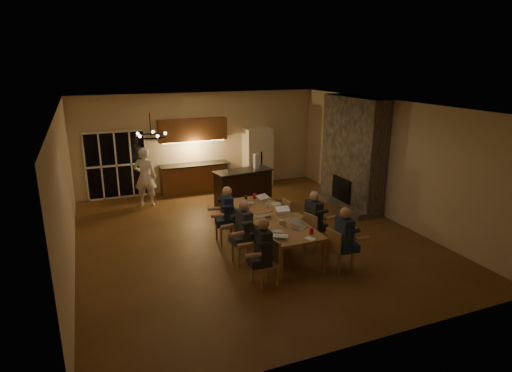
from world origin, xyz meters
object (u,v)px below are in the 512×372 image
at_px(laptop_f, 266,198).
at_px(redcup_far, 255,196).
at_px(redcup_near, 311,231).
at_px(can_cola, 246,198).
at_px(mug_mid, 267,206).
at_px(plate_far, 276,204).
at_px(bar_blender, 256,161).
at_px(chandelier, 151,136).
at_px(chair_right_mid, 317,231).
at_px(laptop_a, 280,231).
at_px(chair_left_far, 226,225).
at_px(bar_bottle, 229,169).
at_px(laptop_d, 284,211).
at_px(laptop_b, 301,223).
at_px(person_right_mid, 313,221).
at_px(can_silver, 284,224).
at_px(plate_near, 294,222).
at_px(mug_front, 281,222).
at_px(dining_table, 271,232).
at_px(plate_left, 278,232).
at_px(chair_left_near, 265,263).
at_px(mug_back, 242,205).
at_px(person_left_near, 263,252).
at_px(person_left_far, 228,215).
at_px(chair_right_far, 294,216).
at_px(laptop_c, 262,212).
at_px(standing_person, 145,177).
at_px(person_left_mid, 244,231).
at_px(laptop_e, 247,199).
at_px(redcup_mid, 247,211).
at_px(chair_left_mid, 243,243).

distance_m(laptop_f, redcup_far, 0.42).
relative_size(redcup_near, can_cola, 1.00).
height_order(mug_mid, redcup_near, redcup_near).
relative_size(plate_far, bar_blender, 0.61).
bearing_deg(chandelier, chair_right_mid, -10.15).
relative_size(chair_right_mid, chandelier, 1.49).
xyz_separation_m(laptop_a, can_cola, (0.19, 2.46, -0.05)).
height_order(chair_left_far, bar_bottle, bar_bottle).
relative_size(laptop_d, plate_far, 1.17).
relative_size(laptop_b, bar_blender, 0.72).
bearing_deg(bar_blender, mug_mid, -109.45).
xyz_separation_m(chair_left_far, laptop_b, (1.18, -1.51, 0.42)).
height_order(person_right_mid, laptop_a, person_right_mid).
distance_m(can_silver, plate_near, 0.33).
distance_m(can_silver, plate_far, 1.47).
bearing_deg(plate_far, mug_front, -110.28).
relative_size(dining_table, laptop_a, 9.98).
xyz_separation_m(laptop_b, plate_left, (-0.54, -0.05, -0.10)).
distance_m(chair_left_near, mug_back, 2.46).
xyz_separation_m(dining_table, redcup_far, (0.13, 1.37, 0.44)).
distance_m(person_left_near, chandelier, 3.15).
relative_size(person_left_far, plate_near, 5.52).
bearing_deg(laptop_a, chair_right_far, -92.58).
bearing_deg(redcup_near, can_cola, 100.21).
distance_m(chair_left_far, chair_right_mid, 2.13).
bearing_deg(mug_mid, can_silver, -96.38).
bearing_deg(chair_right_mid, laptop_c, 48.47).
xyz_separation_m(standing_person, laptop_f, (2.52, -3.12, -0.02)).
distance_m(chair_left_near, person_left_mid, 1.09).
xyz_separation_m(laptop_e, mug_back, (-0.22, -0.20, -0.06)).
bearing_deg(can_silver, laptop_d, 65.29).
xyz_separation_m(chair_right_far, laptop_e, (-1.04, 0.53, 0.42)).
bearing_deg(person_left_far, chandelier, -64.98).
bearing_deg(chandelier, laptop_d, -3.10).
distance_m(bar_bottle, bar_blender, 0.94).
bearing_deg(person_left_mid, laptop_c, 123.59).
height_order(person_right_mid, plate_left, person_right_mid).
relative_size(laptop_d, redcup_mid, 2.67).
height_order(person_right_mid, mug_back, person_right_mid).
distance_m(laptop_f, plate_left, 1.97).
height_order(chair_left_mid, laptop_b, laptop_b).
bearing_deg(laptop_d, standing_person, 129.85).
bearing_deg(mug_mid, person_left_mid, -133.36).
height_order(mug_mid, mug_back, same).
relative_size(chandelier, mug_front, 5.98).
distance_m(person_left_near, bar_bottle, 4.60).
bearing_deg(chair_right_far, bar_blender, -0.43).
distance_m(laptop_f, mug_front, 1.52).
distance_m(laptop_b, redcup_mid, 1.47).
distance_m(standing_person, can_cola, 3.49).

